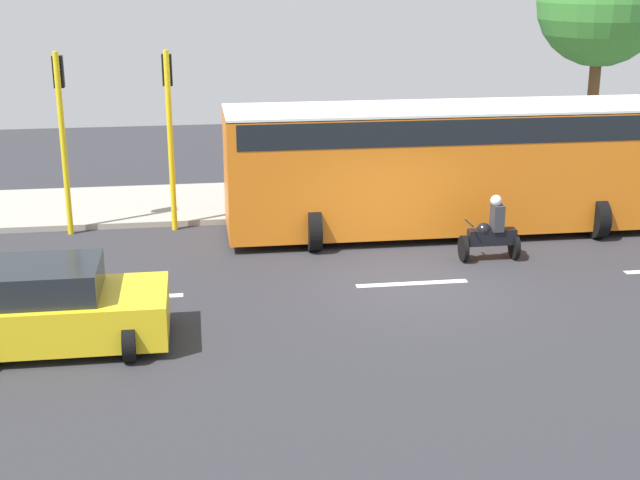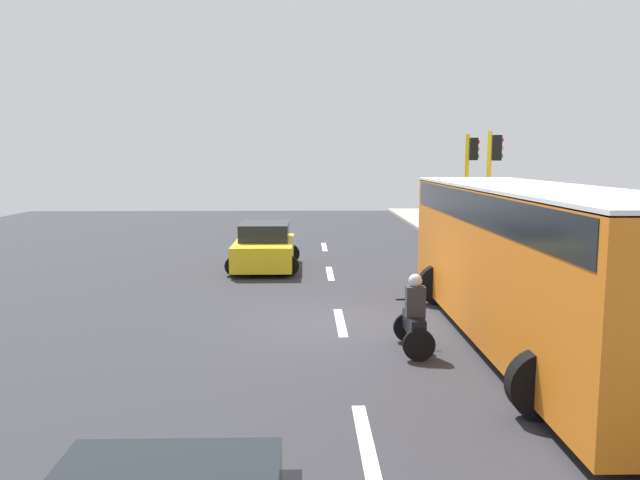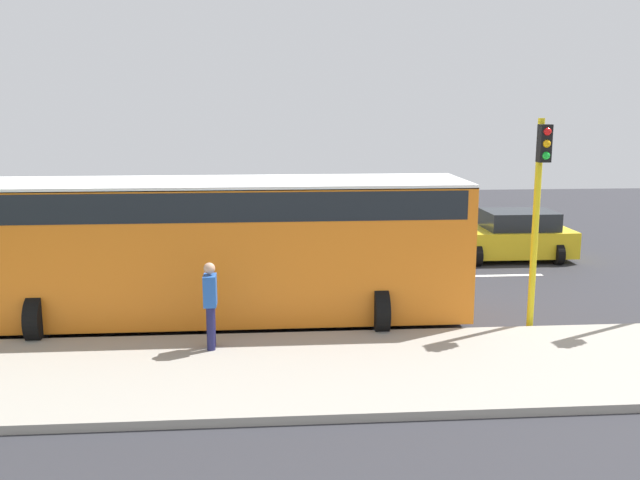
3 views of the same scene
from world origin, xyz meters
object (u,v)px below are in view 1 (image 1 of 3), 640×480
car_yellow_cab (54,308)px  traffic_light_midblock (61,117)px  traffic_light_corner (169,114)px  motorcycle (491,233)px  street_tree_center (601,3)px  city_bus (448,159)px  pedestrian_near_signal (423,171)px

car_yellow_cab → traffic_light_midblock: 7.38m
traffic_light_corner → traffic_light_midblock: same height
motorcycle → street_tree_center: (8.43, -6.11, 4.66)m
traffic_light_midblock → city_bus: bearing=-97.1°
traffic_light_midblock → street_tree_center: street_tree_center is taller
traffic_light_corner → pedestrian_near_signal: bearing=-81.5°
motorcycle → pedestrian_near_signal: (4.56, 0.44, 0.42)m
motorcycle → traffic_light_corner: size_ratio=0.34×
motorcycle → traffic_light_corner: (3.56, 7.17, 2.29)m
car_yellow_cab → traffic_light_corner: 7.62m
car_yellow_cab → motorcycle: (3.45, -9.16, -0.07)m
traffic_light_corner → street_tree_center: size_ratio=0.61×
city_bus → car_yellow_cab: bearing=123.6°
car_yellow_cab → motorcycle: size_ratio=2.49×
street_tree_center → city_bus: bearing=133.0°
motorcycle → street_tree_center: bearing=-36.0°
pedestrian_near_signal → traffic_light_corner: size_ratio=0.38×
pedestrian_near_signal → car_yellow_cab: bearing=132.6°
pedestrian_near_signal → traffic_light_midblock: (-1.00, 9.31, 1.87)m
pedestrian_near_signal → street_tree_center: bearing=-59.5°
traffic_light_midblock → car_yellow_cab: bearing=-175.2°
city_bus → street_tree_center: (6.04, -6.49, 3.46)m
pedestrian_near_signal → traffic_light_midblock: size_ratio=0.38×
motorcycle → pedestrian_near_signal: pedestrian_near_signal is taller
city_bus → pedestrian_near_signal: (2.17, 0.06, -0.79)m
car_yellow_cab → traffic_light_corner: bearing=-15.8°
city_bus → motorcycle: size_ratio=7.19×
car_yellow_cab → street_tree_center: street_tree_center is taller
car_yellow_cab → pedestrian_near_signal: (8.01, -8.72, 0.35)m
car_yellow_cab → street_tree_center: (11.88, -15.27, 4.59)m
pedestrian_near_signal → traffic_light_midblock: 9.55m
motorcycle → traffic_light_corner: traffic_light_corner is taller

